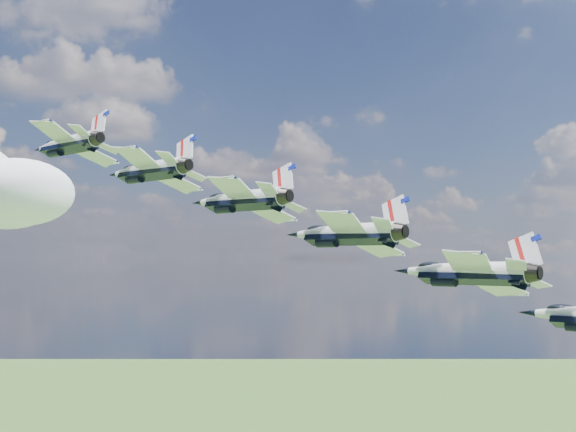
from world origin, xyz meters
name	(u,v)px	position (x,y,z in m)	size (l,w,h in m)	color
cloud_far	(10,188)	(-9.70, 233.70, 167.55)	(63.43, 49.84, 24.92)	white
jet_0	(65,144)	(-15.13, 13.94, 152.90)	(9.86, 14.59, 4.36)	white
jet_1	(146,170)	(-7.66, 5.59, 149.33)	(9.86, 14.59, 4.36)	silver
jet_2	(238,200)	(-0.19, -2.75, 145.77)	(9.86, 14.59, 4.36)	white
jet_3	(342,233)	(7.29, -11.09, 142.20)	(9.86, 14.59, 4.36)	white
jet_4	(461,272)	(14.76, -19.43, 138.63)	(9.86, 14.59, 4.36)	white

